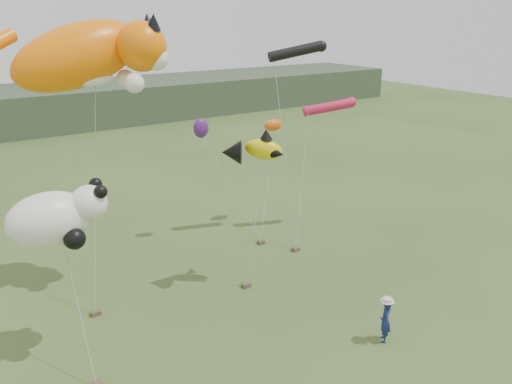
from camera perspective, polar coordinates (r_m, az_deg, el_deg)
ground at (r=19.48m, az=7.45°, el=-15.91°), size 120.00×120.00×0.00m
headland at (r=57.67m, az=-26.01°, el=8.31°), size 90.00×13.00×4.00m
festival_attendant at (r=19.17m, az=14.57°, el=-14.05°), size 0.72×0.71×1.68m
sandbag_anchors at (r=22.23m, az=-5.08°, el=-10.66°), size 11.74×6.14×0.18m
cat_kite at (r=20.85m, az=-18.17°, el=14.69°), size 6.93×3.70×3.65m
fish_kite at (r=20.55m, az=-0.45°, el=4.86°), size 2.86×1.86×1.41m
tube_kites at (r=26.44m, az=6.88°, el=12.89°), size 4.68×2.14×3.83m
panda_kite at (r=17.47m, az=-21.82°, el=-2.72°), size 3.21×2.08×2.00m
misc_kites at (r=26.54m, az=-1.84°, el=7.51°), size 5.40×0.65×1.17m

